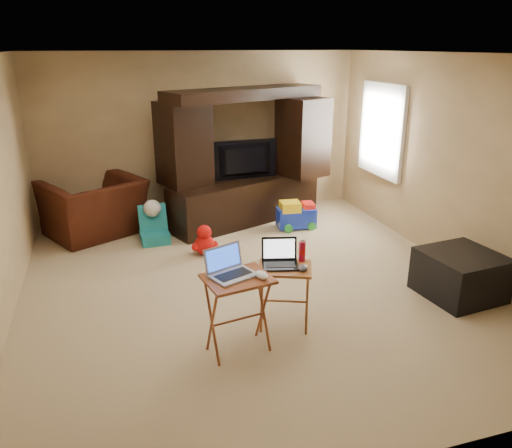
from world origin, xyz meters
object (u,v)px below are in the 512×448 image
object	(u,v)px
mouse_right	(303,268)
ottoman	(460,275)
plush_toy	(204,240)
water_bottle	(302,251)
laptop_left	(233,264)
child_rocker	(154,225)
television	(246,161)
push_toy	(296,214)
tray_table_left	(238,315)
tray_table_right	(284,297)
recliner	(94,208)
entertainment_center	(245,157)
laptop_right	(280,255)
mouse_left	(261,275)

from	to	relation	value
mouse_right	ottoman	bearing A→B (deg)	5.30
plush_toy	water_bottle	world-z (taller)	water_bottle
laptop_left	mouse_right	world-z (taller)	laptop_left
child_rocker	mouse_right	bearing A→B (deg)	-70.47
ottoman	child_rocker	bearing A→B (deg)	139.80
television	mouse_right	xyz separation A→B (m)	(-0.36, -3.16, -0.30)
child_rocker	plush_toy	size ratio (longest dim) A/B	1.27
push_toy	ottoman	world-z (taller)	ottoman
ottoman	tray_table_left	bearing A→B (deg)	-173.07
ottoman	tray_table_right	xyz separation A→B (m)	(-2.04, -0.06, 0.07)
recliner	tray_table_left	bearing A→B (deg)	81.56
entertainment_center	water_bottle	size ratio (longest dim) A/B	12.50
laptop_right	television	bearing A→B (deg)	94.08
tray_table_right	mouse_right	distance (m)	0.39
television	laptop_left	xyz separation A→B (m)	(-1.05, -3.26, -0.12)
television	water_bottle	xyz separation A→B (m)	(-0.29, -2.96, -0.23)
ottoman	mouse_left	distance (m)	2.46
tray_table_left	mouse_left	world-z (taller)	mouse_left
laptop_left	water_bottle	size ratio (longest dim) A/B	1.92
entertainment_center	laptop_left	size ratio (longest dim) A/B	6.51
child_rocker	water_bottle	world-z (taller)	water_bottle
mouse_right	water_bottle	bearing A→B (deg)	70.71
child_rocker	ottoman	distance (m)	3.92
television	mouse_left	world-z (taller)	television
tray_table_left	laptop_left	xyz separation A→B (m)	(-0.03, 0.03, 0.48)
television	child_rocker	world-z (taller)	television
mouse_left	entertainment_center	bearing A→B (deg)	76.37
tray_table_left	ottoman	bearing A→B (deg)	-3.02
ottoman	tray_table_left	distance (m)	2.59
tray_table_left	laptop_right	size ratio (longest dim) A/B	2.16
entertainment_center	tray_table_left	size ratio (longest dim) A/B	3.41
television	tray_table_right	world-z (taller)	television
water_bottle	tray_table_left	bearing A→B (deg)	-155.18
push_toy	laptop_right	bearing A→B (deg)	-108.12
laptop_right	water_bottle	size ratio (longest dim) A/B	1.70
recliner	ottoman	world-z (taller)	recliner
tray_table_right	laptop_left	size ratio (longest dim) A/B	1.69
tray_table_right	mouse_left	world-z (taller)	mouse_left
television	mouse_right	world-z (taller)	television
mouse_left	water_bottle	distance (m)	0.67
child_rocker	laptop_left	size ratio (longest dim) A/B	1.36
entertainment_center	television	world-z (taller)	entertainment_center
push_toy	laptop_left	world-z (taller)	laptop_left
child_rocker	tray_table_left	xyz separation A→B (m)	(0.43, -2.84, 0.10)
mouse_right	laptop_right	bearing A→B (deg)	140.53
recliner	television	bearing A→B (deg)	149.34
plush_toy	laptop_right	bearing A→B (deg)	-80.25
laptop_left	mouse_right	xyz separation A→B (m)	(0.68, 0.10, -0.18)
entertainment_center	laptop_left	world-z (taller)	entertainment_center
television	mouse_left	xyz separation A→B (m)	(-0.83, -3.36, -0.21)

